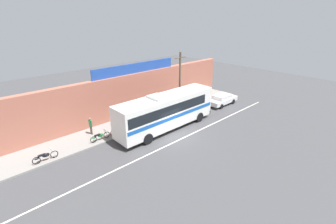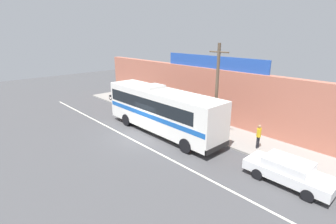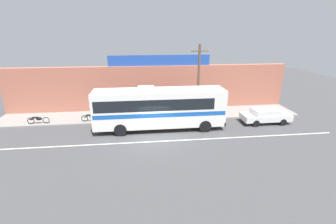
# 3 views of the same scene
# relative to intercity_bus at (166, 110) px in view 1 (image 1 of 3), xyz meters

# --- Properties ---
(ground_plane) EXTENTS (70.00, 70.00, 0.00)m
(ground_plane) POSITION_rel_intercity_bus_xyz_m (-0.49, -1.78, -2.06)
(ground_plane) COLOR #444447
(sidewalk_slab) EXTENTS (30.00, 3.60, 0.14)m
(sidewalk_slab) POSITION_rel_intercity_bus_xyz_m (-0.49, 3.42, -1.99)
(sidewalk_slab) COLOR gray
(sidewalk_slab) RESTS_ON ground_plane
(storefront_facade) EXTENTS (30.00, 0.70, 4.80)m
(storefront_facade) POSITION_rel_intercity_bus_xyz_m (-0.49, 5.57, 0.34)
(storefront_facade) COLOR #B26651
(storefront_facade) RESTS_ON ground_plane
(storefront_billboard) EXTENTS (10.71, 0.12, 1.10)m
(storefront_billboard) POSITION_rel_intercity_bus_xyz_m (0.56, 5.57, 3.29)
(storefront_billboard) COLOR #234CAD
(storefront_billboard) RESTS_ON storefront_facade
(road_center_stripe) EXTENTS (30.00, 0.14, 0.01)m
(road_center_stripe) POSITION_rel_intercity_bus_xyz_m (-0.49, -2.58, -2.06)
(road_center_stripe) COLOR silver
(road_center_stripe) RESTS_ON ground_plane
(intercity_bus) EXTENTS (11.24, 2.60, 3.78)m
(intercity_bus) POSITION_rel_intercity_bus_xyz_m (0.00, 0.00, 0.00)
(intercity_bus) COLOR white
(intercity_bus) RESTS_ON ground_plane
(parked_car) EXTENTS (4.50, 1.84, 1.37)m
(parked_car) POSITION_rel_intercity_bus_xyz_m (10.10, 0.25, -1.33)
(parked_car) COLOR silver
(parked_car) RESTS_ON ground_plane
(utility_pole) EXTENTS (1.60, 0.22, 7.03)m
(utility_pole) POSITION_rel_intercity_bus_xyz_m (3.90, 1.93, 1.72)
(utility_pole) COLOR brown
(utility_pole) RESTS_ON sidewalk_slab
(motorcycle_blue) EXTENTS (1.96, 0.56, 0.94)m
(motorcycle_blue) POSITION_rel_intercity_bus_xyz_m (-11.04, 2.07, -1.50)
(motorcycle_blue) COLOR black
(motorcycle_blue) RESTS_ON sidewalk_slab
(motorcycle_purple) EXTENTS (1.95, 0.56, 0.94)m
(motorcycle_purple) POSITION_rel_intercity_bus_xyz_m (-6.25, 2.17, -1.50)
(motorcycle_purple) COLOR black
(motorcycle_purple) RESTS_ON sidewalk_slab
(motorcycle_orange) EXTENTS (1.83, 0.56, 0.94)m
(motorcycle_orange) POSITION_rel_intercity_bus_xyz_m (-4.36, 2.07, -1.50)
(motorcycle_orange) COLOR black
(motorcycle_orange) RESTS_ON sidewalk_slab
(pedestrian_near_shop) EXTENTS (0.30, 0.48, 1.63)m
(pedestrian_near_shop) POSITION_rel_intercity_bus_xyz_m (0.98, 2.76, -0.98)
(pedestrian_near_shop) COLOR black
(pedestrian_near_shop) RESTS_ON sidewalk_slab
(pedestrian_far_right) EXTENTS (0.30, 0.48, 1.73)m
(pedestrian_far_right) POSITION_rel_intercity_bus_xyz_m (-6.24, 3.86, -0.92)
(pedestrian_far_right) COLOR brown
(pedestrian_far_right) RESTS_ON sidewalk_slab
(pedestrian_far_left) EXTENTS (0.30, 0.48, 1.71)m
(pedestrian_far_left) POSITION_rel_intercity_bus_xyz_m (6.95, 2.86, -0.92)
(pedestrian_far_left) COLOR black
(pedestrian_far_left) RESTS_ON sidewalk_slab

